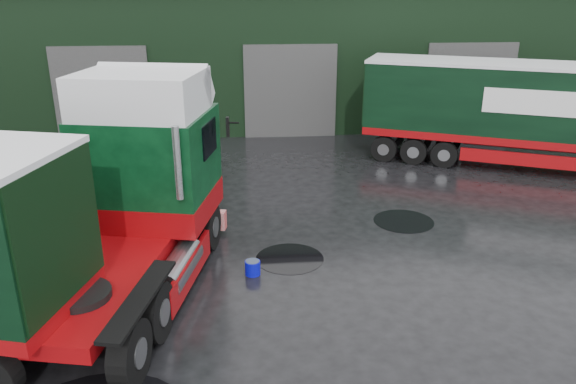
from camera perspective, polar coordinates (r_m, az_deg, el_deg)
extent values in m
plane|color=black|center=(12.16, -3.47, -11.78)|extent=(100.00, 100.00, 0.00)
cube|color=black|center=(30.54, -0.78, 14.08)|extent=(32.00, 12.00, 6.00)
cylinder|color=#080ABA|center=(13.38, -3.61, -7.69)|extent=(0.38, 0.38, 0.34)
cylinder|color=black|center=(16.57, 11.66, -2.91)|extent=(1.74, 1.74, 0.01)
cylinder|color=black|center=(14.13, 0.18, -6.76)|extent=(1.71, 1.71, 0.01)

